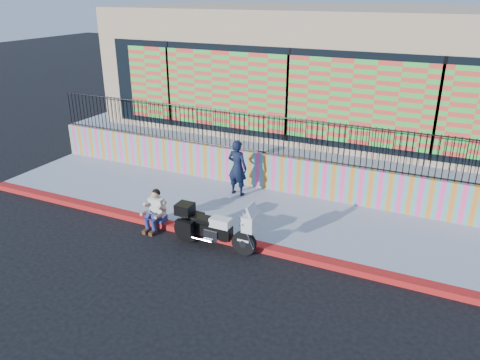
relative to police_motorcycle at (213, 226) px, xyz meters
The scene contains 10 objects.
ground 0.68m from the police_motorcycle, 64.54° to the left, with size 90.00×90.00×0.00m, color black.
red_curb 0.62m from the police_motorcycle, 64.54° to the left, with size 16.00×0.30×0.15m, color maroon.
sidewalk 2.06m from the police_motorcycle, 85.24° to the left, with size 16.00×3.00×0.15m, color #949CB1.
mural_wall 3.61m from the police_motorcycle, 87.35° to the left, with size 16.00×0.20×1.10m, color #FF438E.
metal_fence 3.83m from the police_motorcycle, 87.35° to the left, with size 15.80×0.04×1.20m, color black, non-canonical shape.
elevated_platform 8.70m from the police_motorcycle, 88.90° to the left, with size 16.00×10.00×1.25m, color #949CB1.
storefront_building 8.90m from the police_motorcycle, 88.87° to the left, with size 14.00×8.06×4.00m.
police_motorcycle is the anchor object (origin of this frame).
police_officer 2.91m from the police_motorcycle, 103.97° to the left, with size 0.61×0.40×1.67m, color black.
seated_man 1.81m from the police_motorcycle, behind, with size 0.54×0.71×1.06m.
Camera 1 is at (4.64, -9.05, 5.83)m, focal length 35.00 mm.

